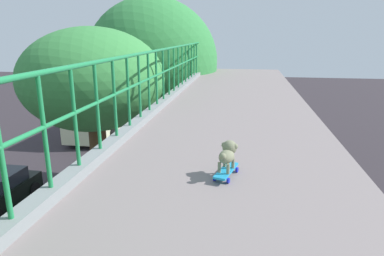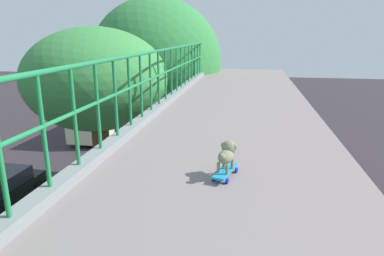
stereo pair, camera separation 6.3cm
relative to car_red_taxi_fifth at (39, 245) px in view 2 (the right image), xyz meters
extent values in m
cylinder|color=#1F8549|center=(4.70, -5.88, 5.77)|extent=(0.04, 0.04, 1.09)
cylinder|color=#1F8549|center=(4.70, -5.30, 5.77)|extent=(0.04, 0.04, 1.09)
cylinder|color=#1F8549|center=(4.70, -4.72, 5.77)|extent=(0.04, 0.04, 1.09)
cylinder|color=#1F8549|center=(4.70, -4.15, 5.77)|extent=(0.04, 0.04, 1.09)
cylinder|color=#1F8549|center=(4.70, -3.57, 5.77)|extent=(0.04, 0.04, 1.09)
cylinder|color=#1F8549|center=(4.70, -2.99, 5.77)|extent=(0.04, 0.04, 1.09)
cylinder|color=#1F8549|center=(4.70, -2.41, 5.77)|extent=(0.04, 0.04, 1.09)
cylinder|color=#1F8549|center=(4.70, -1.83, 5.77)|extent=(0.04, 0.04, 1.09)
cylinder|color=#1F8549|center=(4.70, -1.26, 5.77)|extent=(0.04, 0.04, 1.09)
cylinder|color=#1F8549|center=(4.70, -0.68, 5.77)|extent=(0.04, 0.04, 1.09)
cylinder|color=#1F8549|center=(4.70, -0.10, 5.77)|extent=(0.04, 0.04, 1.09)
cylinder|color=#1F8549|center=(4.70, 0.48, 5.77)|extent=(0.04, 0.04, 1.09)
cylinder|color=#1F8549|center=(4.70, 1.06, 5.77)|extent=(0.04, 0.04, 1.09)
cylinder|color=#1F8549|center=(4.70, 1.64, 5.77)|extent=(0.04, 0.04, 1.09)
cylinder|color=#1F8549|center=(4.70, 2.21, 5.77)|extent=(0.04, 0.04, 1.09)
cylinder|color=#1F8549|center=(4.70, 2.79, 5.77)|extent=(0.04, 0.04, 1.09)
cylinder|color=#1F8549|center=(4.70, 3.37, 5.77)|extent=(0.04, 0.04, 1.09)
cylinder|color=#1F8549|center=(4.70, 3.95, 5.77)|extent=(0.04, 0.04, 1.09)
cylinder|color=#1F8549|center=(4.70, 4.53, 5.77)|extent=(0.04, 0.04, 1.09)
cylinder|color=#1F8549|center=(4.70, 5.10, 5.77)|extent=(0.04, 0.04, 1.09)
cylinder|color=#1F8549|center=(4.70, 5.68, 5.77)|extent=(0.04, 0.04, 1.09)
cube|color=red|center=(0.00, 0.05, -0.11)|extent=(1.77, 4.28, 0.65)
cube|color=#1E232B|center=(0.00, -0.18, 0.47)|extent=(1.50, 1.83, 0.50)
cube|color=silver|center=(0.00, -0.18, 0.78)|extent=(0.36, 0.16, 0.12)
cylinder|color=black|center=(0.85, 1.42, -0.33)|extent=(0.21, 0.66, 0.66)
cylinder|color=black|center=(-0.85, 1.42, -0.33)|extent=(0.21, 0.66, 0.66)
cube|color=black|center=(-3.74, 3.09, -0.05)|extent=(1.63, 3.93, 0.76)
cube|color=#1E232B|center=(-3.74, 3.37, 0.62)|extent=(1.41, 1.81, 0.57)
cylinder|color=black|center=(-2.96, 1.83, -0.31)|extent=(0.24, 0.70, 0.70)
cylinder|color=black|center=(-2.96, 4.35, -0.31)|extent=(0.24, 0.70, 0.70)
cylinder|color=black|center=(-4.51, 4.35, -0.31)|extent=(0.24, 0.70, 0.70)
cube|color=beige|center=(-3.95, 16.50, 1.10)|extent=(2.50, 11.43, 2.96)
cube|color=black|center=(-3.95, 16.50, 1.62)|extent=(2.52, 10.51, 0.70)
cylinder|color=black|center=(-2.75, 20.50, -0.18)|extent=(0.28, 0.96, 0.96)
cylinder|color=black|center=(-5.15, 20.50, -0.18)|extent=(0.28, 0.96, 0.96)
cylinder|color=black|center=(-2.75, 13.36, -0.18)|extent=(0.28, 0.96, 0.96)
cylinder|color=black|center=(-5.15, 13.36, -0.18)|extent=(0.28, 0.96, 0.96)
cylinder|color=#513922|center=(2.57, -0.27, 1.91)|extent=(0.47, 0.47, 5.13)
ellipsoid|color=#3A8A42|center=(2.57, -0.27, 5.50)|extent=(3.75, 3.75, 2.68)
cylinder|color=#563321|center=(2.49, 5.87, 1.62)|extent=(0.52, 0.52, 4.57)
ellipsoid|color=#348540|center=(2.49, 5.87, 5.45)|extent=(5.62, 5.62, 5.44)
cube|color=#1E95C9|center=(6.34, -5.09, 5.18)|extent=(0.26, 0.52, 0.02)
cylinder|color=#1720BA|center=(6.46, -4.95, 5.14)|extent=(0.04, 0.06, 0.06)
cylinder|color=#1720BA|center=(6.31, -4.91, 5.14)|extent=(0.04, 0.06, 0.06)
cylinder|color=#1720BA|center=(6.37, -5.27, 5.14)|extent=(0.04, 0.06, 0.06)
cylinder|color=#1720BA|center=(6.22, -5.23, 5.14)|extent=(0.04, 0.06, 0.06)
cylinder|color=gray|center=(6.41, -5.03, 5.25)|extent=(0.04, 0.04, 0.12)
cylinder|color=gray|center=(6.32, -5.01, 5.25)|extent=(0.04, 0.04, 0.12)
cylinder|color=gray|center=(6.37, -5.21, 5.25)|extent=(0.04, 0.04, 0.12)
cylinder|color=gray|center=(6.27, -5.18, 5.25)|extent=(0.04, 0.04, 0.12)
ellipsoid|color=gray|center=(6.34, -5.11, 5.35)|extent=(0.22, 0.28, 0.15)
sphere|color=gray|center=(6.37, -5.01, 5.43)|extent=(0.16, 0.16, 0.16)
ellipsoid|color=#708A58|center=(6.39, -4.94, 5.41)|extent=(0.07, 0.09, 0.05)
sphere|color=gray|center=(6.43, -5.02, 5.45)|extent=(0.07, 0.07, 0.07)
sphere|color=gray|center=(6.31, -4.99, 5.45)|extent=(0.07, 0.07, 0.07)
sphere|color=gray|center=(6.31, -5.23, 5.40)|extent=(0.07, 0.07, 0.07)
camera|label=1|loc=(6.51, -8.63, 6.66)|focal=31.66mm
camera|label=2|loc=(6.57, -8.62, 6.66)|focal=31.66mm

